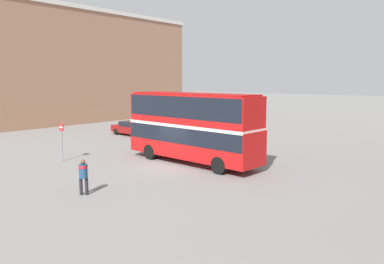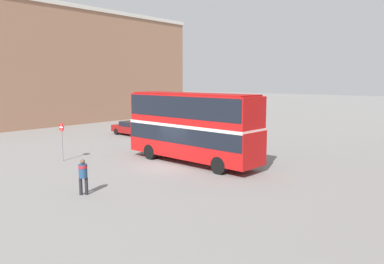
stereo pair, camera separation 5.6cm
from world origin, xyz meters
TOP-DOWN VIEW (x-y plane):
  - ground_plane at (0.00, 0.00)m, footprint 240.00×240.00m
  - building_row_left at (-29.26, 11.95)m, footprint 9.75×34.13m
  - double_decker_bus at (0.58, 1.76)m, footprint 10.20×2.93m
  - pedestrian_foreground at (1.09, -7.11)m, footprint 0.62×0.62m
  - parked_car_kerb_near at (-11.89, 13.03)m, footprint 4.22×2.53m
  - parked_car_kerb_far at (-12.41, 7.49)m, footprint 4.64×2.11m
  - no_entry_sign at (-6.75, -3.60)m, footprint 0.61×0.08m

SIDE VIEW (x-z plane):
  - ground_plane at x=0.00m, z-range 0.00..0.00m
  - parked_car_kerb_far at x=-12.41m, z-range 0.03..1.45m
  - parked_car_kerb_near at x=-11.89m, z-range 0.01..1.59m
  - pedestrian_foreground at x=1.09m, z-range 0.20..1.99m
  - no_entry_sign at x=-6.75m, z-range 0.44..3.13m
  - double_decker_bus at x=0.58m, z-range 0.35..5.11m
  - building_row_left at x=-29.26m, z-range 0.01..14.79m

